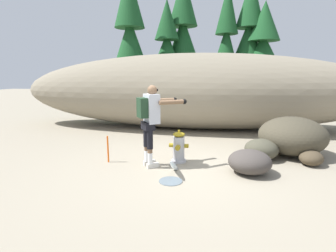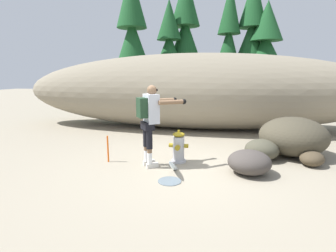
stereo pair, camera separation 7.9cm
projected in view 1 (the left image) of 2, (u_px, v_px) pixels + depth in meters
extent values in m
cube|color=gray|center=(179.00, 167.00, 5.52)|extent=(56.00, 56.00, 0.04)
ellipsoid|color=gray|center=(194.00, 91.00, 9.28)|extent=(13.03, 3.20, 2.68)
cylinder|color=#B2B2B7|center=(179.00, 161.00, 5.79)|extent=(0.34, 0.34, 0.04)
cylinder|color=#B2B2B7|center=(179.00, 148.00, 5.73)|extent=(0.25, 0.25, 0.54)
ellipsoid|color=#9E8419|center=(179.00, 134.00, 5.67)|extent=(0.27, 0.27, 0.10)
cylinder|color=#9E8419|center=(179.00, 131.00, 5.66)|extent=(0.06, 0.06, 0.05)
cylinder|color=#9E8419|center=(171.00, 145.00, 5.75)|extent=(0.09, 0.09, 0.09)
cylinder|color=#9E8419|center=(187.00, 146.00, 5.69)|extent=(0.09, 0.09, 0.09)
cylinder|color=#9E8419|center=(178.00, 148.00, 5.55)|extent=(0.11, 0.09, 0.11)
ellipsoid|color=silver|center=(174.00, 167.00, 5.15)|extent=(0.10, 0.99, 0.62)
cylinder|color=slate|center=(171.00, 181.00, 4.71)|extent=(0.43, 0.43, 0.01)
cube|color=beige|center=(149.00, 163.00, 5.59)|extent=(0.27, 0.23, 0.09)
cylinder|color=white|center=(147.00, 156.00, 5.54)|extent=(0.10, 0.10, 0.24)
cylinder|color=brown|center=(147.00, 148.00, 5.51)|extent=(0.10, 0.10, 0.09)
cylinder|color=black|center=(146.00, 137.00, 5.46)|extent=(0.13, 0.13, 0.42)
cube|color=beige|center=(153.00, 165.00, 5.42)|extent=(0.27, 0.23, 0.09)
cylinder|color=white|center=(150.00, 158.00, 5.36)|extent=(0.10, 0.10, 0.24)
cylinder|color=brown|center=(150.00, 151.00, 5.33)|extent=(0.10, 0.10, 0.09)
cylinder|color=black|center=(150.00, 139.00, 5.28)|extent=(0.13, 0.13, 0.42)
cube|color=black|center=(148.00, 126.00, 5.32)|extent=(0.35, 0.38, 0.16)
cube|color=#B7BCC6|center=(152.00, 109.00, 5.29)|extent=(0.40, 0.43, 0.60)
cube|color=#1E3823|center=(142.00, 108.00, 5.20)|extent=(0.29, 0.32, 0.40)
sphere|color=brown|center=(152.00, 90.00, 5.22)|extent=(0.20, 0.20, 0.20)
cube|color=black|center=(156.00, 90.00, 5.26)|extent=(0.10, 0.13, 0.04)
cylinder|color=brown|center=(164.00, 100.00, 5.61)|extent=(0.53, 0.41, 0.09)
sphere|color=black|center=(175.00, 100.00, 5.72)|extent=(0.11, 0.11, 0.11)
cylinder|color=brown|center=(172.00, 102.00, 5.22)|extent=(0.53, 0.41, 0.09)
sphere|color=black|center=(184.00, 102.00, 5.33)|extent=(0.11, 0.11, 0.11)
ellipsoid|color=#443E2F|center=(292.00, 136.00, 6.25)|extent=(2.16, 2.15, 0.93)
ellipsoid|color=#433C38|center=(250.00, 162.00, 5.07)|extent=(0.88, 0.85, 0.47)
ellipsoid|color=#454334|center=(261.00, 149.00, 5.93)|extent=(1.08, 1.08, 0.47)
ellipsoid|color=#483C2A|center=(311.00, 158.00, 5.53)|extent=(0.71, 0.72, 0.32)
cylinder|color=#47331E|center=(132.00, 97.00, 14.33)|extent=(0.30, 0.30, 1.43)
cone|color=#194C23|center=(130.00, 51.00, 13.85)|extent=(2.47, 2.47, 3.54)
cylinder|color=#47331E|center=(167.00, 94.00, 15.17)|extent=(0.26, 0.26, 1.68)
cone|color=#194C23|center=(167.00, 56.00, 14.76)|extent=(2.16, 2.16, 2.64)
cone|color=#194C23|center=(167.00, 19.00, 14.37)|extent=(1.40, 1.40, 2.20)
cylinder|color=#47331E|center=(182.00, 92.00, 15.86)|extent=(0.32, 0.32, 1.78)
cone|color=#194C23|center=(183.00, 47.00, 15.35)|extent=(2.63, 2.63, 3.55)
cylinder|color=#47331E|center=(224.00, 96.00, 15.05)|extent=(0.23, 0.23, 1.41)
cone|color=#194C23|center=(226.00, 55.00, 14.59)|extent=(1.95, 1.95, 3.31)
cone|color=#194C23|center=(228.00, 8.00, 14.11)|extent=(1.27, 1.27, 2.76)
cylinder|color=#47331E|center=(246.00, 93.00, 15.19)|extent=(0.29, 0.29, 1.72)
cone|color=#194C23|center=(248.00, 49.00, 14.70)|extent=(2.40, 2.40, 3.37)
cone|color=#194C23|center=(251.00, 1.00, 14.21)|extent=(1.56, 1.56, 2.81)
cylinder|color=#47331E|center=(260.00, 95.00, 14.69)|extent=(0.32, 0.32, 1.66)
cone|color=#194C23|center=(262.00, 57.00, 14.29)|extent=(2.67, 2.67, 2.52)
cone|color=#194C23|center=(265.00, 21.00, 13.92)|extent=(1.74, 1.74, 2.10)
cylinder|color=#E55914|center=(108.00, 149.00, 5.70)|extent=(0.04, 0.04, 0.60)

